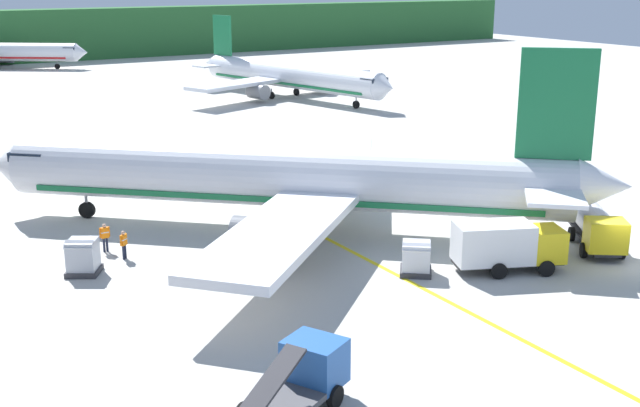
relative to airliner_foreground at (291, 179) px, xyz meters
The scene contains 14 objects.
ground 35.33m from the airliner_foreground, 68.05° to the left, with size 240.00×320.00×0.20m, color #B7B5AD.
distant_treeline 115.82m from the airliner_foreground, 83.48° to the left, with size 216.00×6.00×9.54m, color #28602D.
airliner_foreground is the anchor object (origin of this frame).
airliner_mid_apron 57.46m from the airliner_foreground, 61.28° to the left, with size 29.69×35.64×10.29m.
airliner_distant 150.05m from the airliner_foreground, 72.24° to the left, with size 17.40×17.98×6.54m.
service_truck_fuel 14.44m from the airliner_foreground, 62.68° to the right, with size 6.43×4.39×2.79m.
service_truck_baggage 22.47m from the airliner_foreground, 118.48° to the right, with size 6.76×4.87×2.69m.
service_truck_catering 18.88m from the airliner_foreground, 41.61° to the right, with size 5.45×6.56×2.40m.
cargo_container_near 13.97m from the airliner_foreground, behind, with size 2.37×2.37×2.09m.
cargo_container_mid 10.98m from the airliner_foreground, 79.32° to the right, with size 2.41×2.41×1.93m.
crew_marshaller 11.99m from the airliner_foreground, behind, with size 0.63×0.24×1.75m.
crew_loader_left 11.28m from the airliner_foreground, behind, with size 0.51×0.46×1.71m.
crew_loader_right 7.68m from the airliner_foreground, 135.75° to the right, with size 0.62×0.32×1.75m.
apron_guide_line 5.81m from the airliner_foreground, 77.92° to the right, with size 0.30×60.00×0.01m, color yellow.
Camera 1 is at (-37.27, -28.13, 16.02)m, focal length 45.25 mm.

